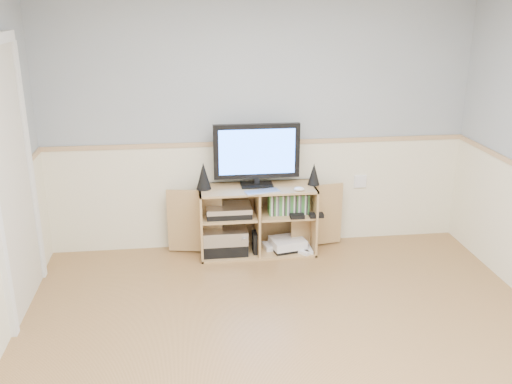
# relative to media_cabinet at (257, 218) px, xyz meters

# --- Properties ---
(room) EXTENTS (4.04, 4.54, 2.54)m
(room) POSITION_rel_media_cabinet_xyz_m (-0.01, -1.95, 0.88)
(room) COLOR #AF874E
(room) RESTS_ON ground
(media_cabinet) EXTENTS (1.68, 0.40, 0.65)m
(media_cabinet) POSITION_rel_media_cabinet_xyz_m (0.00, 0.00, 0.00)
(media_cabinet) COLOR tan
(media_cabinet) RESTS_ON floor
(monitor) EXTENTS (0.79, 0.18, 0.59)m
(monitor) POSITION_rel_media_cabinet_xyz_m (-0.00, -0.00, 0.64)
(monitor) COLOR black
(monitor) RESTS_ON media_cabinet
(speaker_left) EXTENTS (0.14, 0.14, 0.25)m
(speaker_left) POSITION_rel_media_cabinet_xyz_m (-0.49, -0.03, 0.44)
(speaker_left) COLOR black
(speaker_left) RESTS_ON media_cabinet
(speaker_right) EXTENTS (0.11, 0.11, 0.21)m
(speaker_right) POSITION_rel_media_cabinet_xyz_m (0.53, -0.03, 0.42)
(speaker_right) COLOR black
(speaker_right) RESTS_ON media_cabinet
(keyboard) EXTENTS (0.33, 0.19, 0.01)m
(keyboard) POSITION_rel_media_cabinet_xyz_m (0.03, -0.19, 0.32)
(keyboard) COLOR silver
(keyboard) RESTS_ON media_cabinet
(mouse) EXTENTS (0.11, 0.09, 0.04)m
(mouse) POSITION_rel_media_cabinet_xyz_m (0.36, -0.19, 0.34)
(mouse) COLOR white
(mouse) RESTS_ON media_cabinet
(av_components) EXTENTS (0.51, 0.31, 0.47)m
(av_components) POSITION_rel_media_cabinet_xyz_m (-0.29, -0.05, -0.11)
(av_components) COLOR black
(av_components) RESTS_ON media_cabinet
(game_consoles) EXTENTS (0.46, 0.32, 0.11)m
(game_consoles) POSITION_rel_media_cabinet_xyz_m (0.28, -0.06, -0.26)
(game_consoles) COLOR white
(game_consoles) RESTS_ON media_cabinet
(game_cases) EXTENTS (0.38, 0.13, 0.19)m
(game_cases) POSITION_rel_media_cabinet_xyz_m (0.29, -0.07, 0.15)
(game_cases) COLOR #3F8C3F
(game_cases) RESTS_ON media_cabinet
(wall_outlet) EXTENTS (0.12, 0.03, 0.12)m
(wall_outlet) POSITION_rel_media_cabinet_xyz_m (1.04, 0.16, 0.27)
(wall_outlet) COLOR white
(wall_outlet) RESTS_ON wall_back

